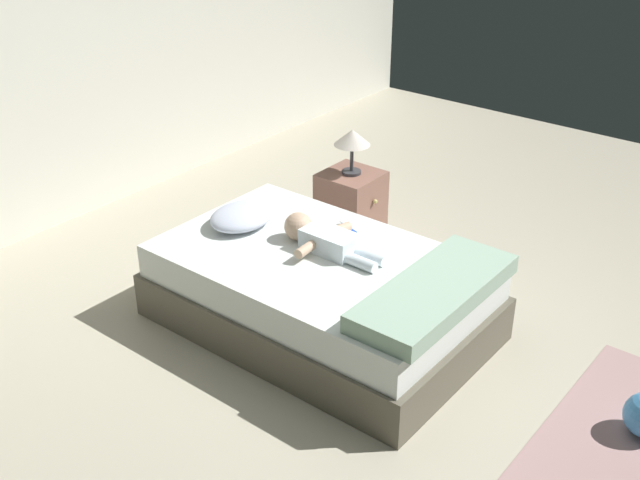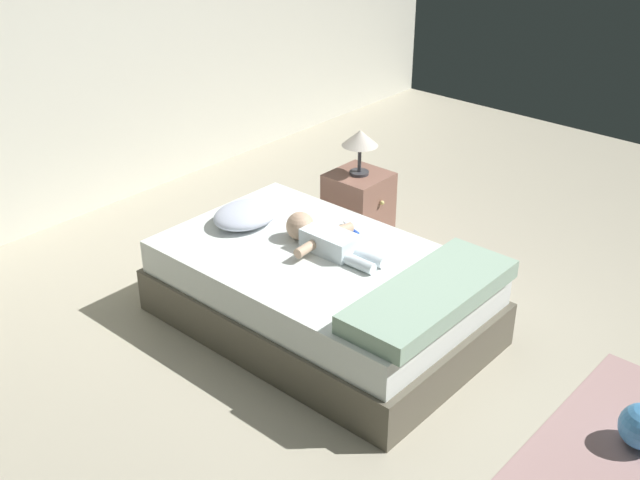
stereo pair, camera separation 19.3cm
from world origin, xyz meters
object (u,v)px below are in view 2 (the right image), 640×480
(bed, at_px, (320,292))
(lamp, at_px, (360,140))
(toothbrush, at_px, (351,228))
(pillow, at_px, (246,214))
(baby, at_px, (324,238))
(nightstand, at_px, (358,210))

(bed, height_order, lamp, lamp)
(toothbrush, bearing_deg, pillow, 124.46)
(bed, distance_m, pillow, 0.66)
(baby, bearing_deg, toothbrush, 7.70)
(pillow, bearing_deg, toothbrush, -55.54)
(pillow, bearing_deg, baby, -82.82)
(bed, relative_size, toothbrush, 11.88)
(lamp, bearing_deg, baby, -153.24)
(toothbrush, xyz_separation_m, lamp, (0.55, 0.38, 0.30))
(baby, xyz_separation_m, toothbrush, (0.28, 0.04, -0.06))
(toothbrush, bearing_deg, bed, -167.47)
(baby, relative_size, lamp, 2.12)
(toothbrush, height_order, nightstand, nightstand)
(bed, distance_m, lamp, 1.16)
(nightstand, bearing_deg, baby, -153.24)
(bed, height_order, toothbrush, toothbrush)
(pillow, height_order, toothbrush, pillow)
(pillow, xyz_separation_m, toothbrush, (0.35, -0.52, -0.05))
(pillow, distance_m, lamp, 0.95)
(toothbrush, bearing_deg, lamp, 34.78)
(bed, relative_size, lamp, 6.04)
(toothbrush, xyz_separation_m, nightstand, (0.55, 0.38, -0.21))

